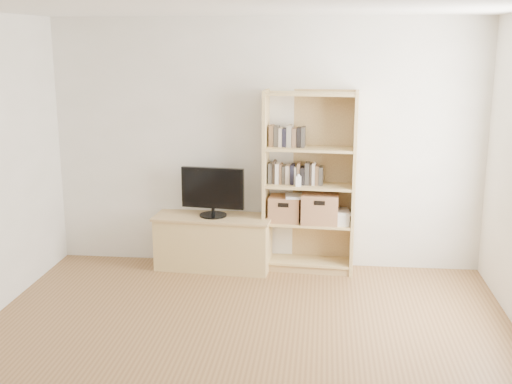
# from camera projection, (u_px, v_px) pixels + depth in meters

# --- Properties ---
(floor) EXTENTS (4.50, 5.00, 0.01)m
(floor) POSITION_uv_depth(u_px,v_px,m) (233.00, 380.00, 4.59)
(floor) COLOR brown
(floor) RESTS_ON ground
(back_wall) EXTENTS (4.50, 0.02, 2.60)m
(back_wall) POSITION_uv_depth(u_px,v_px,m) (266.00, 145.00, 6.70)
(back_wall) COLOR silver
(back_wall) RESTS_ON floor
(ceiling) EXTENTS (4.50, 5.00, 0.01)m
(ceiling) POSITION_uv_depth(u_px,v_px,m) (230.00, 2.00, 3.98)
(ceiling) COLOR white
(ceiling) RESTS_ON back_wall
(tv_stand) EXTENTS (1.22, 0.53, 0.55)m
(tv_stand) POSITION_uv_depth(u_px,v_px,m) (214.00, 243.00, 6.78)
(tv_stand) COLOR tan
(tv_stand) RESTS_ON floor
(bookshelf) EXTENTS (0.96, 0.40, 1.88)m
(bookshelf) POSITION_uv_depth(u_px,v_px,m) (309.00, 183.00, 6.57)
(bookshelf) COLOR tan
(bookshelf) RESTS_ON floor
(television) EXTENTS (0.66, 0.12, 0.52)m
(television) POSITION_uv_depth(u_px,v_px,m) (213.00, 192.00, 6.65)
(television) COLOR black
(television) RESTS_ON tv_stand
(books_row_mid) EXTENTS (0.79, 0.19, 0.21)m
(books_row_mid) POSITION_uv_depth(u_px,v_px,m) (310.00, 174.00, 6.57)
(books_row_mid) COLOR #433F3A
(books_row_mid) RESTS_ON bookshelf
(books_row_upper) EXTENTS (0.40, 0.16, 0.21)m
(books_row_upper) POSITION_uv_depth(u_px,v_px,m) (290.00, 136.00, 6.52)
(books_row_upper) COLOR #433F3A
(books_row_upper) RESTS_ON bookshelf
(baby_monitor) EXTENTS (0.06, 0.05, 0.11)m
(baby_monitor) POSITION_uv_depth(u_px,v_px,m) (298.00, 181.00, 6.48)
(baby_monitor) COLOR white
(baby_monitor) RESTS_ON bookshelf
(basket_left) EXTENTS (0.34, 0.28, 0.26)m
(basket_left) POSITION_uv_depth(u_px,v_px,m) (285.00, 209.00, 6.68)
(basket_left) COLOR #9F6B48
(basket_left) RESTS_ON bookshelf
(basket_right) EXTENTS (0.38, 0.32, 0.31)m
(basket_right) POSITION_uv_depth(u_px,v_px,m) (320.00, 208.00, 6.61)
(basket_right) COLOR #9F6B48
(basket_right) RESTS_ON bookshelf
(laptop) EXTENTS (0.33, 0.25, 0.02)m
(laptop) POSITION_uv_depth(u_px,v_px,m) (301.00, 196.00, 6.61)
(laptop) COLOR silver
(laptop) RESTS_ON basket_left
(magazine_stack) EXTENTS (0.19, 0.26, 0.12)m
(magazine_stack) POSITION_uv_depth(u_px,v_px,m) (340.00, 218.00, 6.60)
(magazine_stack) COLOR beige
(magazine_stack) RESTS_ON bookshelf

